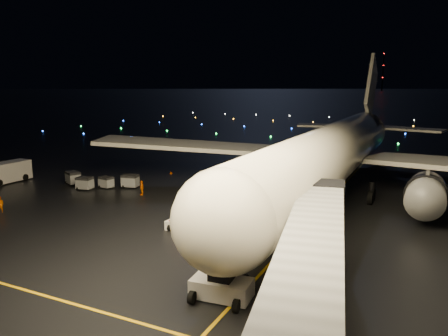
# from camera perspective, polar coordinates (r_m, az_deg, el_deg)

# --- Properties ---
(ground) EXTENTS (2000.00, 2000.00, 0.00)m
(ground) POSITION_cam_1_polar(r_m,az_deg,el_deg) (330.02, 22.02, 7.87)
(ground) COLOR black
(ground) RESTS_ON ground
(lane_centre) EXTENTS (0.25, 80.00, 0.02)m
(lane_centre) POSITION_cam_1_polar(r_m,az_deg,el_deg) (47.31, 11.64, -6.23)
(lane_centre) COLOR #D19C09
(lane_centre) RESTS_ON ground
(airliner) EXTENTS (66.81, 63.52, 18.81)m
(airliner) POSITION_cam_1_polar(r_m,az_deg,el_deg) (55.37, 14.68, 6.06)
(airliner) COLOR silver
(airliner) RESTS_ON ground
(pushback_tug) EXTENTS (4.10, 2.39, 1.87)m
(pushback_tug) POSITION_cam_1_polar(r_m,az_deg,el_deg) (29.52, -0.31, -14.98)
(pushback_tug) COLOR silver
(pushback_tug) RESTS_ON ground
(belt_loader) EXTENTS (6.08, 2.01, 2.90)m
(belt_loader) POSITION_cam_1_polar(r_m,az_deg,el_deg) (41.65, -4.90, -6.36)
(belt_loader) COLOR silver
(belt_loader) RESTS_ON ground
(service_truck) EXTENTS (2.68, 7.97, 2.92)m
(service_truck) POSITION_cam_1_polar(r_m,az_deg,el_deg) (69.02, -26.42, -0.48)
(service_truck) COLOR silver
(service_truck) RESTS_ON ground
(crew_b) EXTENTS (1.05, 0.92, 1.83)m
(crew_b) POSITION_cam_1_polar(r_m,az_deg,el_deg) (53.37, -27.22, -4.26)
(crew_b) COLOR #FC6E00
(crew_b) RESTS_ON ground
(crew_c) EXTENTS (0.81, 1.16, 1.84)m
(crew_c) POSITION_cam_1_polar(r_m,az_deg,el_deg) (55.88, -10.68, -2.55)
(crew_c) COLOR #FC6E00
(crew_c) RESTS_ON ground
(safety_cone_0) EXTENTS (0.56, 0.56, 0.49)m
(safety_cone_0) POSITION_cam_1_polar(r_m,az_deg,el_deg) (51.09, -1.59, -4.43)
(safety_cone_0) COLOR #FA5200
(safety_cone_0) RESTS_ON ground
(safety_cone_1) EXTENTS (0.51, 0.51, 0.48)m
(safety_cone_1) POSITION_cam_1_polar(r_m,az_deg,el_deg) (53.17, 7.15, -3.90)
(safety_cone_1) COLOR #FA5200
(safety_cone_1) RESTS_ON ground
(safety_cone_2) EXTENTS (0.57, 0.57, 0.49)m
(safety_cone_2) POSITION_cam_1_polar(r_m,az_deg,el_deg) (56.49, 2.95, -2.92)
(safety_cone_2) COLOR #FA5200
(safety_cone_2) RESTS_ON ground
(safety_cone_3) EXTENTS (0.55, 0.55, 0.49)m
(safety_cone_3) POSITION_cam_1_polar(r_m,az_deg,el_deg) (68.21, -6.94, -0.55)
(safety_cone_3) COLOR #FA5200
(safety_cone_3) RESTS_ON ground
(radio_mast) EXTENTS (1.80, 1.80, 64.00)m
(radio_mast) POSITION_cam_1_polar(r_m,az_deg,el_deg) (773.59, 20.06, 11.77)
(radio_mast) COLOR black
(radio_mast) RESTS_ON ground
(taxiway_lights) EXTENTS (164.00, 92.00, 0.36)m
(taxiway_lights) POSITION_cam_1_polar(r_m,az_deg,el_deg) (137.52, 16.20, 4.92)
(taxiway_lights) COLOR black
(taxiway_lights) RESTS_ON ground
(baggage_cart_0) EXTENTS (1.99, 1.54, 1.53)m
(baggage_cart_0) POSITION_cam_1_polar(r_m,az_deg,el_deg) (60.58, -15.14, -1.83)
(baggage_cart_0) COLOR gray
(baggage_cart_0) RESTS_ON ground
(baggage_cart_1) EXTENTS (2.35, 1.89, 1.76)m
(baggage_cart_1) POSITION_cam_1_polar(r_m,az_deg,el_deg) (59.97, -12.15, -1.71)
(baggage_cart_1) COLOR gray
(baggage_cart_1) RESTS_ON ground
(baggage_cart_2) EXTENTS (2.19, 1.71, 1.69)m
(baggage_cart_2) POSITION_cam_1_polar(r_m,az_deg,el_deg) (60.43, -17.74, -1.93)
(baggage_cart_2) COLOR gray
(baggage_cart_2) RESTS_ON ground
(baggage_cart_3) EXTENTS (2.55, 2.24, 1.80)m
(baggage_cart_3) POSITION_cam_1_polar(r_m,az_deg,el_deg) (64.08, -19.12, -1.25)
(baggage_cart_3) COLOR gray
(baggage_cart_3) RESTS_ON ground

